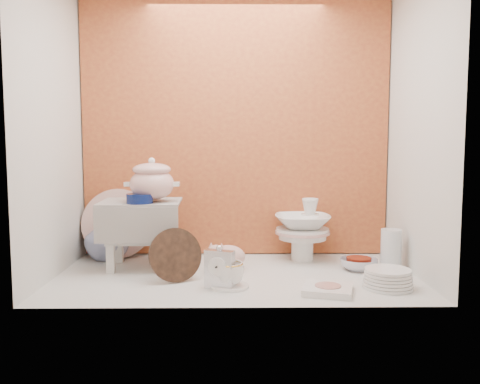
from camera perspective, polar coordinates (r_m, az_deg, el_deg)
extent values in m
plane|color=silver|center=(2.57, -0.45, -9.39)|extent=(1.80, 1.80, 0.00)
cube|color=#C16730|center=(2.99, -0.50, 7.22)|extent=(1.80, 0.06, 1.50)
cube|color=silver|center=(2.64, -20.53, 7.07)|extent=(0.06, 1.00, 1.50)
cube|color=silver|center=(2.65, 19.56, 7.10)|extent=(0.06, 1.00, 1.50)
cylinder|color=#0A174D|center=(2.62, -11.26, -0.72)|extent=(0.14, 0.14, 0.05)
imported|color=silver|center=(2.99, -14.77, -4.86)|extent=(0.34, 0.34, 0.27)
cube|color=silver|center=(2.32, -2.33, -8.51)|extent=(0.14, 0.09, 0.20)
ellipsoid|color=#CF9E92|center=(2.68, -1.36, -7.28)|extent=(0.28, 0.24, 0.14)
cylinder|color=white|center=(2.37, -1.22, -10.59)|extent=(0.21, 0.21, 0.01)
imported|color=white|center=(2.35, -1.22, -9.20)|extent=(0.15, 0.15, 0.11)
cube|color=white|center=(2.32, 9.90, -10.76)|extent=(0.26, 0.26, 0.03)
cylinder|color=white|center=(2.45, 16.35, -9.33)|extent=(0.25, 0.25, 0.09)
imported|color=silver|center=(2.74, 13.26, -7.95)|extent=(0.23, 0.23, 0.06)
cylinder|color=silver|center=(2.77, 16.68, -6.26)|extent=(0.14, 0.14, 0.21)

